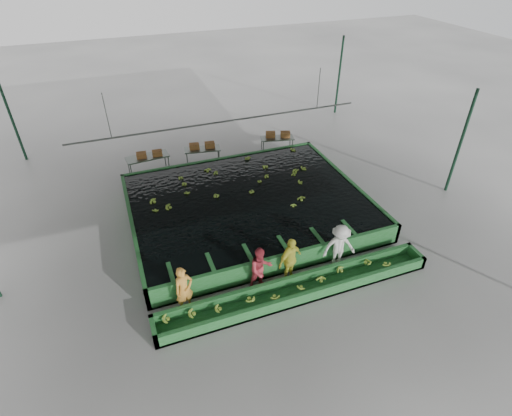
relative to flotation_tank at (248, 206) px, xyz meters
name	(u,v)px	position (x,y,z in m)	size (l,w,h in m)	color
ground	(260,234)	(0.00, -1.50, -0.45)	(80.00, 80.00, 0.00)	gray
shed_roof	(261,121)	(0.00, -1.50, 4.55)	(20.00, 22.00, 0.04)	gray
shed_posts	(261,183)	(0.00, -1.50, 2.05)	(20.00, 22.00, 5.00)	#123120
flotation_tank	(248,206)	(0.00, 0.00, 0.00)	(10.00, 8.00, 0.90)	#25662E
tank_water	(248,198)	(0.00, 0.00, 0.40)	(9.70, 7.70, 0.00)	black
sorting_trough	(298,290)	(0.00, -5.10, -0.20)	(10.00, 1.00, 0.50)	#25662E
cableway_rail	(222,122)	(0.00, 3.50, 2.55)	(0.08, 0.08, 14.00)	#59605B
rail_hanger_left	(107,116)	(-5.00, 3.50, 3.55)	(0.04, 0.04, 2.00)	#59605B
rail_hanger_right	(319,88)	(5.00, 3.50, 3.55)	(0.04, 0.04, 2.00)	#59605B
worker_a	(184,289)	(-3.74, -4.30, 0.42)	(0.64, 0.42, 1.75)	gold
worker_b	(261,269)	(-1.07, -4.30, 0.42)	(0.85, 0.66, 1.75)	#BA3441
worker_c	(290,260)	(0.03, -4.30, 0.47)	(1.09, 0.45, 1.85)	yellow
worker_d	(339,247)	(2.01, -4.30, 0.49)	(1.21, 0.70, 1.87)	silver
packing_table_left	(149,165)	(-3.54, 5.27, 0.03)	(2.13, 0.85, 0.97)	#59605B
packing_table_mid	(203,156)	(-0.66, 5.35, -0.02)	(1.88, 0.75, 0.86)	#59605B
packing_table_right	(277,144)	(3.63, 5.23, -0.03)	(1.84, 0.74, 0.84)	#59605B
box_stack_left	(150,157)	(-3.42, 5.21, 0.52)	(1.27, 0.35, 0.27)	brown
box_stack_mid	(202,148)	(-0.64, 5.41, 0.41)	(1.33, 0.37, 0.29)	brown
box_stack_right	(278,137)	(3.70, 5.31, 0.39)	(1.36, 0.38, 0.29)	brown
floating_bananas	(242,189)	(0.00, 0.80, 0.40)	(8.80, 6.00, 0.12)	#84AB33
trough_bananas	(298,287)	(0.00, -5.10, -0.05)	(8.85, 0.59, 0.12)	#84AB33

